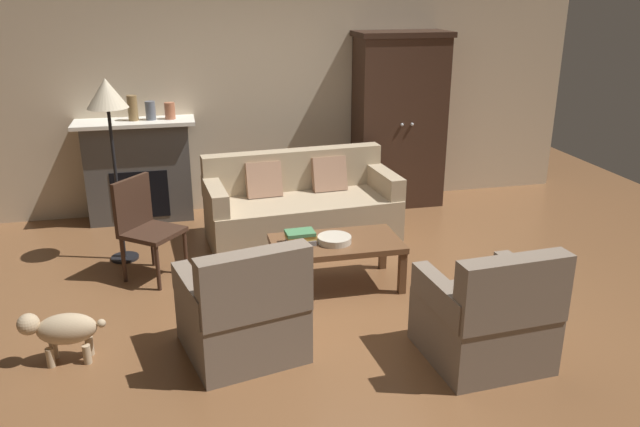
# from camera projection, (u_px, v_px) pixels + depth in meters

# --- Properties ---
(ground_plane) EXTENTS (9.60, 9.60, 0.00)m
(ground_plane) POSITION_uv_depth(u_px,v_px,m) (325.00, 297.00, 5.33)
(ground_plane) COLOR brown
(back_wall) EXTENTS (7.20, 0.10, 2.80)m
(back_wall) POSITION_uv_depth(u_px,v_px,m) (274.00, 85.00, 7.20)
(back_wall) COLOR beige
(back_wall) RESTS_ON ground
(fireplace) EXTENTS (1.26, 0.48, 1.12)m
(fireplace) POSITION_uv_depth(u_px,v_px,m) (139.00, 170.00, 6.92)
(fireplace) COLOR #4C4947
(fireplace) RESTS_ON ground
(armoire) EXTENTS (1.06, 0.57, 2.00)m
(armoire) POSITION_uv_depth(u_px,v_px,m) (399.00, 120.00, 7.32)
(armoire) COLOR #382319
(armoire) RESTS_ON ground
(couch) EXTENTS (1.98, 1.00, 0.86)m
(couch) POSITION_uv_depth(u_px,v_px,m) (301.00, 208.00, 6.51)
(couch) COLOR tan
(couch) RESTS_ON ground
(coffee_table) EXTENTS (1.10, 0.60, 0.42)m
(coffee_table) POSITION_uv_depth(u_px,v_px,m) (336.00, 247.00, 5.41)
(coffee_table) COLOR brown
(coffee_table) RESTS_ON ground
(fruit_bowl) EXTENTS (0.29, 0.29, 0.06)m
(fruit_bowl) POSITION_uv_depth(u_px,v_px,m) (334.00, 239.00, 5.35)
(fruit_bowl) COLOR beige
(fruit_bowl) RESTS_ON coffee_table
(book_stack) EXTENTS (0.26, 0.19, 0.11)m
(book_stack) POSITION_uv_depth(u_px,v_px,m) (301.00, 237.00, 5.32)
(book_stack) COLOR gray
(book_stack) RESTS_ON coffee_table
(mantel_vase_bronze) EXTENTS (0.11, 0.11, 0.27)m
(mantel_vase_bronze) POSITION_uv_depth(u_px,v_px,m) (133.00, 108.00, 6.67)
(mantel_vase_bronze) COLOR olive
(mantel_vase_bronze) RESTS_ON fireplace
(mantel_vase_slate) EXTENTS (0.11, 0.11, 0.20)m
(mantel_vase_slate) POSITION_uv_depth(u_px,v_px,m) (150.00, 111.00, 6.72)
(mantel_vase_slate) COLOR #565B66
(mantel_vase_slate) RESTS_ON fireplace
(mantel_vase_terracotta) EXTENTS (0.11, 0.11, 0.18)m
(mantel_vase_terracotta) POSITION_uv_depth(u_px,v_px,m) (170.00, 111.00, 6.77)
(mantel_vase_terracotta) COLOR #A86042
(mantel_vase_terracotta) RESTS_ON fireplace
(armchair_near_left) EXTENTS (0.92, 0.92, 0.88)m
(armchair_near_left) POSITION_uv_depth(u_px,v_px,m) (244.00, 314.00, 4.41)
(armchair_near_left) COLOR #756656
(armchair_near_left) RESTS_ON ground
(armchair_near_right) EXTENTS (0.83, 0.82, 0.88)m
(armchair_near_right) POSITION_uv_depth(u_px,v_px,m) (487.00, 319.00, 4.33)
(armchair_near_right) COLOR #756656
(armchair_near_right) RESTS_ON ground
(side_chair_wooden) EXTENTS (0.62, 0.62, 0.90)m
(side_chair_wooden) POSITION_uv_depth(u_px,v_px,m) (144.00, 222.00, 5.56)
(side_chair_wooden) COLOR #382319
(side_chair_wooden) RESTS_ON ground
(floor_lamp) EXTENTS (0.36, 0.36, 1.71)m
(floor_lamp) POSITION_uv_depth(u_px,v_px,m) (108.00, 105.00, 5.58)
(floor_lamp) COLOR black
(floor_lamp) RESTS_ON ground
(dog) EXTENTS (0.57, 0.22, 0.39)m
(dog) POSITION_uv_depth(u_px,v_px,m) (62.00, 330.00, 4.34)
(dog) COLOR tan
(dog) RESTS_ON ground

